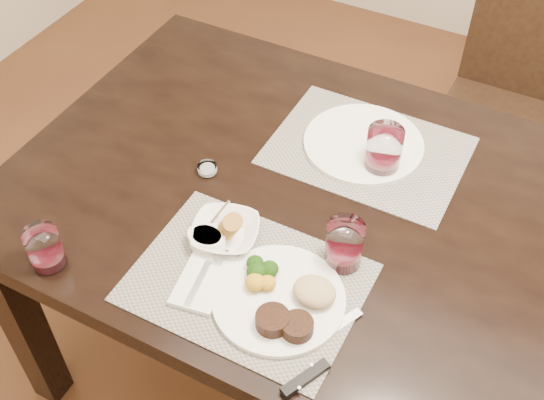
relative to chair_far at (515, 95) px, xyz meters
The scene contains 14 objects.
dining_table 0.95m from the chair_far, 90.00° to the right, with size 2.00×1.00×0.75m.
chair_far is the anchor object (origin of this frame).
placemat_near 1.28m from the chair_far, 104.25° to the right, with size 0.46×0.34×0.00m, color gray.
placemat_far 0.82m from the chair_far, 108.25° to the right, with size 0.46×0.34×0.00m, color gray.
dinner_plate 1.28m from the chair_far, 100.11° to the right, with size 0.27×0.27×0.05m.
napkin_fork 1.34m from the chair_far, 107.24° to the right, with size 0.12×0.18×0.02m.
steak_knife 1.36m from the chair_far, 94.71° to the right, with size 0.08×0.24×0.01m.
cracker_bowl 1.24m from the chair_far, 109.67° to the right, with size 0.18×0.18×0.06m.
sauce_ramekin 1.28m from the chair_far, 110.22° to the right, with size 0.08×0.13×0.07m.
wine_glass_near 1.13m from the chair_far, 98.44° to the right, with size 0.08×0.08×0.11m.
far_plate 0.81m from the chair_far, 109.62° to the right, with size 0.29×0.29×0.01m, color white.
wine_glass_far 0.86m from the chair_far, 103.73° to the right, with size 0.08×0.08×0.12m.
wine_glass_side 1.56m from the chair_far, 117.12° to the right, with size 0.07×0.07×0.10m.
salt_cellar 1.15m from the chair_far, 119.27° to the right, with size 0.05×0.05×0.02m.
Camera 1 is at (0.12, -1.00, 1.87)m, focal length 45.00 mm.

